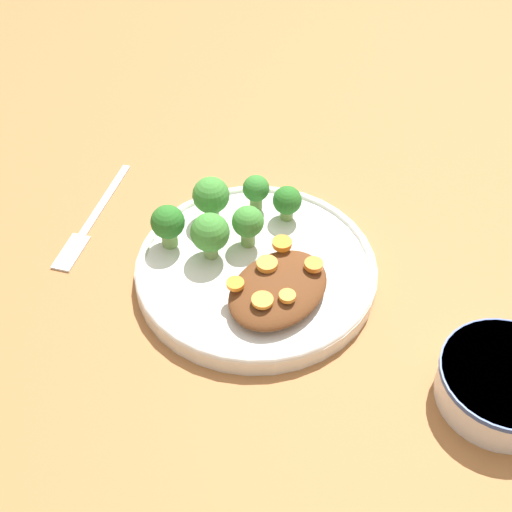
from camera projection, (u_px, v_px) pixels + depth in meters
ground_plane at (256, 277)px, 0.84m from camera, size 4.00×4.00×0.00m
plate at (256, 269)px, 0.83m from camera, size 0.28×0.28×0.03m
dip_bowl at (504, 383)px, 0.70m from camera, size 0.13×0.13×0.04m
stew_mound at (278, 289)px, 0.78m from camera, size 0.13×0.10×0.03m
broccoli_floret_0 at (211, 196)px, 0.85m from camera, size 0.05×0.05×0.06m
broccoli_floret_1 at (210, 233)px, 0.81m from camera, size 0.05×0.05×0.06m
broccoli_floret_2 at (287, 201)px, 0.86m from camera, size 0.04×0.04×0.05m
broccoli_floret_3 at (248, 223)px, 0.82m from camera, size 0.04×0.04×0.05m
broccoli_floret_4 at (168, 224)px, 0.82m from camera, size 0.04×0.04×0.06m
broccoli_floret_5 at (256, 190)px, 0.87m from camera, size 0.03×0.03×0.05m
carrot_slice_0 at (267, 264)px, 0.78m from camera, size 0.02×0.02×0.01m
carrot_slice_1 at (314, 265)px, 0.78m from camera, size 0.02×0.02×0.01m
carrot_slice_2 at (287, 296)px, 0.75m from camera, size 0.02×0.02×0.01m
carrot_slice_3 at (235, 284)px, 0.76m from camera, size 0.02×0.02×0.01m
carrot_slice_4 at (262, 300)px, 0.75m from camera, size 0.02×0.02×0.00m
carrot_slice_5 at (282, 243)px, 0.81m from camera, size 0.02×0.02×0.01m
fork at (89, 224)px, 0.90m from camera, size 0.20×0.09×0.01m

